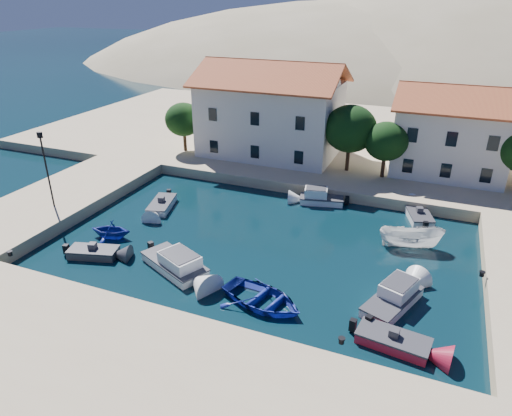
% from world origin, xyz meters
% --- Properties ---
extents(ground, '(400.00, 400.00, 0.00)m').
position_xyz_m(ground, '(0.00, 0.00, 0.00)').
color(ground, black).
rests_on(ground, ground).
extents(quay_south, '(52.00, 12.00, 1.00)m').
position_xyz_m(quay_south, '(0.00, -6.00, 0.50)').
color(quay_south, tan).
rests_on(quay_south, ground).
extents(quay_west, '(8.00, 20.00, 1.00)m').
position_xyz_m(quay_west, '(-19.00, 10.00, 0.50)').
color(quay_west, tan).
rests_on(quay_west, ground).
extents(quay_north, '(80.00, 36.00, 1.00)m').
position_xyz_m(quay_north, '(2.00, 38.00, 0.50)').
color(quay_north, tan).
rests_on(quay_north, ground).
extents(hills, '(254.00, 176.00, 99.00)m').
position_xyz_m(hills, '(20.64, 123.62, -23.40)').
color(hills, gray).
rests_on(hills, ground).
extents(building_left, '(14.70, 9.45, 9.70)m').
position_xyz_m(building_left, '(-6.00, 28.00, 5.94)').
color(building_left, silver).
rests_on(building_left, quay_north).
extents(building_mid, '(10.50, 8.40, 8.30)m').
position_xyz_m(building_mid, '(12.00, 29.00, 5.22)').
color(building_mid, silver).
rests_on(building_mid, quay_north).
extents(trees, '(37.30, 5.30, 6.45)m').
position_xyz_m(trees, '(4.51, 25.46, 4.84)').
color(trees, '#382314').
rests_on(trees, quay_north).
extents(lamppost, '(0.35, 0.25, 6.22)m').
position_xyz_m(lamppost, '(-17.50, 8.00, 4.75)').
color(lamppost, black).
rests_on(lamppost, quay_west).
extents(bollards, '(29.36, 9.56, 0.30)m').
position_xyz_m(bollards, '(2.80, 3.87, 1.15)').
color(bollards, black).
rests_on(bollards, ground).
extents(motorboat_grey_sw, '(3.69, 2.38, 1.25)m').
position_xyz_m(motorboat_grey_sw, '(-10.32, 4.11, 0.30)').
color(motorboat_grey_sw, '#38373D').
rests_on(motorboat_grey_sw, ground).
extents(cabin_cruiser_south, '(5.54, 4.11, 1.60)m').
position_xyz_m(cabin_cruiser_south, '(-4.20, 4.90, 0.48)').
color(cabin_cruiser_south, white).
rests_on(cabin_cruiser_south, ground).
extents(rowboat_south, '(5.99, 4.91, 1.08)m').
position_xyz_m(rowboat_south, '(2.69, 3.51, 0.00)').
color(rowboat_south, navy).
rests_on(rowboat_south, ground).
extents(motorboat_red_se, '(3.93, 2.14, 1.25)m').
position_xyz_m(motorboat_red_se, '(10.35, 2.81, 0.29)').
color(motorboat_red_se, maroon).
rests_on(motorboat_red_se, ground).
extents(cabin_cruiser_east, '(3.35, 4.91, 1.60)m').
position_xyz_m(cabin_cruiser_east, '(9.88, 6.23, 0.48)').
color(cabin_cruiser_east, white).
rests_on(cabin_cruiser_east, ground).
extents(boat_east, '(4.85, 2.77, 1.76)m').
position_xyz_m(boat_east, '(10.22, 13.89, 0.00)').
color(boat_east, white).
rests_on(boat_east, ground).
extents(motorboat_white_ne, '(2.71, 3.96, 1.25)m').
position_xyz_m(motorboat_white_ne, '(10.42, 19.00, 0.30)').
color(motorboat_white_ne, white).
rests_on(motorboat_white_ne, ground).
extents(rowboat_west, '(3.54, 3.21, 1.61)m').
position_xyz_m(rowboat_west, '(-10.97, 6.87, 0.00)').
color(rowboat_west, navy).
rests_on(rowboat_west, ground).
extents(motorboat_white_west, '(2.66, 4.12, 1.25)m').
position_xyz_m(motorboat_white_west, '(-10.32, 12.82, 0.29)').
color(motorboat_white_west, white).
rests_on(motorboat_white_west, ground).
extents(cabin_cruiser_north, '(4.04, 2.40, 1.60)m').
position_xyz_m(cabin_cruiser_north, '(2.21, 19.00, 0.48)').
color(cabin_cruiser_north, white).
rests_on(cabin_cruiser_north, ground).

